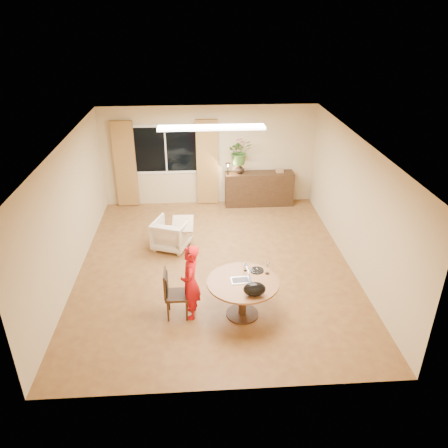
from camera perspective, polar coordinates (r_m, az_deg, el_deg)
name	(u,v)px	position (r m, az deg, el deg)	size (l,w,h in m)	color
floor	(215,266)	(9.04, -1.14, -5.45)	(6.50, 6.50, 0.00)	brown
ceiling	(214,143)	(7.96, -1.31, 10.59)	(6.50, 6.50, 0.00)	white
wall_back	(209,156)	(11.45, -1.99, 8.87)	(5.50, 5.50, 0.00)	#CFBB86
wall_left	(70,212)	(8.75, -19.52, 1.45)	(6.50, 6.50, 0.00)	#CFBB86
wall_right	(354,204)	(8.95, 16.67, 2.46)	(6.50, 6.50, 0.00)	#CFBB86
window	(166,150)	(11.39, -7.62, 9.62)	(1.70, 0.03, 1.30)	white
curtain_left	(125,165)	(11.54, -12.79, 7.57)	(0.55, 0.08, 2.25)	brown
curtain_right	(207,163)	(11.40, -2.22, 7.98)	(0.55, 0.08, 2.25)	brown
ceiling_panel	(211,128)	(9.12, -1.66, 12.48)	(2.20, 0.35, 0.05)	white
dining_table	(243,289)	(7.42, 2.47, -8.42)	(1.21, 1.21, 0.69)	brown
dining_chair	(177,294)	(7.51, -6.16, -9.05)	(0.42, 0.39, 0.89)	black
child	(191,282)	(7.35, -4.40, -7.59)	(0.32, 0.49, 1.35)	red
laptop	(240,275)	(7.29, 2.15, -6.69)	(0.33, 0.22, 0.22)	#B7B7BC
tumbler	(246,268)	(7.58, 2.90, -5.70)	(0.08, 0.08, 0.12)	white
wine_glass	(268,269)	(7.50, 5.71, -5.81)	(0.07, 0.07, 0.21)	white
pot_lid	(257,270)	(7.60, 4.33, -6.01)	(0.23, 0.23, 0.04)	white
handbag	(255,289)	(6.95, 4.01, -8.49)	(0.36, 0.21, 0.24)	black
armchair	(172,234)	(9.59, -6.86, -1.30)	(0.72, 0.74, 0.67)	#C2B19A
throw	(183,220)	(9.37, -5.43, 0.47)	(0.45, 0.55, 0.03)	beige
sideboard	(259,189)	(11.62, 4.59, 4.61)	(1.79, 0.44, 0.89)	black
vase	(240,169)	(11.36, 2.06, 7.23)	(0.24, 0.24, 0.25)	black
bouquet	(240,152)	(11.21, 2.09, 9.42)	(0.59, 0.51, 0.66)	#275D23
book_stack	(280,171)	(11.54, 7.30, 6.90)	(0.20, 0.15, 0.08)	#946A4B
desk_lamp	(228,169)	(11.28, 0.51, 7.26)	(0.13, 0.13, 0.31)	black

